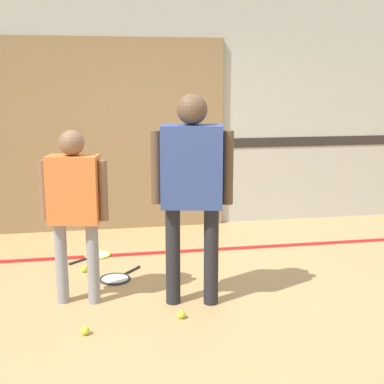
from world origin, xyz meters
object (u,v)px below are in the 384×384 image
at_px(tennis_ball_near_instructor, 181,314).
at_px(racket_spare_on_floor, 116,278).
at_px(person_instructor, 192,178).
at_px(tennis_ball_stray_left, 85,330).
at_px(tennis_ball_by_spare_racket, 84,269).
at_px(person_student_left, 74,198).
at_px(racket_second_spare, 96,255).

bearing_deg(tennis_ball_near_instructor, racket_spare_on_floor, 116.56).
bearing_deg(person_instructor, tennis_ball_stray_left, -141.92).
height_order(tennis_ball_near_instructor, tennis_ball_by_spare_racket, same).
bearing_deg(tennis_ball_by_spare_racket, person_student_left, -92.69).
bearing_deg(tennis_ball_stray_left, racket_second_spare, 87.21).
distance_m(person_student_left, racket_second_spare, 1.46).
distance_m(person_instructor, racket_second_spare, 1.87).
bearing_deg(person_instructor, tennis_ball_near_instructor, -103.72).
height_order(person_instructor, racket_second_spare, person_instructor).
bearing_deg(racket_spare_on_floor, person_student_left, -173.33).
bearing_deg(tennis_ball_stray_left, person_student_left, 95.64).
distance_m(person_instructor, racket_spare_on_floor, 1.37).
bearing_deg(racket_second_spare, person_instructor, 79.36).
bearing_deg(tennis_ball_by_spare_racket, tennis_ball_near_instructor, -57.04).
distance_m(person_instructor, tennis_ball_near_instructor, 1.07).
distance_m(person_student_left, racket_spare_on_floor, 1.04).
relative_size(racket_spare_on_floor, tennis_ball_near_instructor, 7.47).
xyz_separation_m(person_student_left, tennis_ball_near_instructor, (0.79, -0.45, -0.85)).
relative_size(person_instructor, racket_spare_on_floor, 3.46).
distance_m(person_student_left, tennis_ball_stray_left, 1.04).
xyz_separation_m(racket_second_spare, tennis_ball_near_instructor, (0.64, -1.61, 0.02)).
bearing_deg(tennis_ball_near_instructor, person_student_left, 150.01).
bearing_deg(tennis_ball_by_spare_racket, racket_second_spare, 76.15).
bearing_deg(person_student_left, racket_spare_on_floor, 66.86).
height_order(person_instructor, person_student_left, person_instructor).
height_order(person_student_left, tennis_ball_stray_left, person_student_left).
xyz_separation_m(person_instructor, person_student_left, (-0.92, 0.18, -0.17)).
height_order(tennis_ball_near_instructor, tennis_ball_stray_left, same).
xyz_separation_m(person_instructor, racket_spare_on_floor, (-0.60, 0.65, -1.05)).
height_order(racket_second_spare, tennis_ball_near_instructor, tennis_ball_near_instructor).
xyz_separation_m(tennis_ball_by_spare_racket, tennis_ball_stray_left, (0.03, -1.30, 0.00)).
relative_size(person_student_left, tennis_ball_near_instructor, 21.65).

